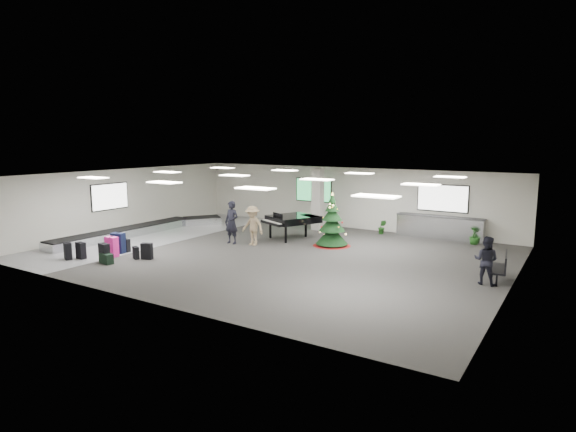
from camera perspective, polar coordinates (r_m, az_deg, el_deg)
The scene contains 21 objects.
ground at distance 19.97m, azimuth -1.70°, elevation -4.41°, with size 18.00×18.00×0.00m, color #32302D.
room_envelope at distance 20.32m, azimuth -1.57°, elevation 2.50°, with size 18.02×14.02×3.21m.
baggage_carousel at distance 25.00m, azimuth -16.93°, elevation -1.57°, with size 2.28×9.71×0.43m.
service_counter at distance 23.87m, azimuth 17.51°, elevation -1.27°, with size 4.05×0.65×1.08m.
suitcase_0 at distance 20.65m, azimuth -23.33°, elevation -3.78°, with size 0.44×0.28×0.67m.
suitcase_1 at distance 19.73m, azimuth -20.94°, elevation -4.09°, with size 0.51×0.33×0.75m.
pink_suitcase at distance 20.55m, azimuth -20.16°, elevation -3.44°, with size 0.52×0.31×0.83m.
suitcase_3 at distance 19.70m, azimuth -16.38°, elevation -4.02°, with size 0.48×0.38×0.66m.
navy_suitcase at distance 21.09m, azimuth -19.47°, elevation -3.04°, with size 0.60×0.42×0.86m.
suitcase_5 at distance 20.75m, azimuth -24.65°, elevation -3.79°, with size 0.51×0.41×0.69m.
green_duffel at distance 19.53m, azimuth -20.72°, elevation -4.73°, with size 0.61×0.37×0.40m.
suitcase_7 at distance 19.88m, azimuth -17.59°, elevation -4.17°, with size 0.38×0.30×0.51m.
suitcase_8 at distance 21.23m, azimuth -18.69°, elevation -3.33°, with size 0.39×0.25×0.56m.
christmas_tree at distance 21.27m, azimuth 5.23°, elevation -1.35°, with size 1.69×1.69×2.40m.
grand_piano at distance 22.67m, azimuth 0.34°, elevation -0.43°, with size 2.50×2.76×1.29m.
bench at distance 17.36m, azimuth 23.94°, elevation -5.42°, with size 0.71×1.57×0.96m.
traveler_a at distance 21.75m, azimuth -6.70°, elevation -0.76°, with size 0.71×0.46×1.93m, color black.
traveler_b at distance 21.32m, azimuth -4.21°, elevation -1.16°, with size 1.13×0.65×1.76m, color #9A815F.
traveler_bench at distance 16.82m, azimuth 22.41°, elevation -4.89°, with size 0.77×0.60×1.59m, color black.
potted_plant_left at distance 24.30m, azimuth 11.10°, elevation -1.29°, with size 0.40×0.32×0.72m, color #193C13.
potted_plant_right at distance 23.09m, azimuth 21.21°, elevation -2.21°, with size 0.43×0.43×0.78m, color #193C13.
Camera 1 is at (10.81, -16.13, 4.64)m, focal length 30.00 mm.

